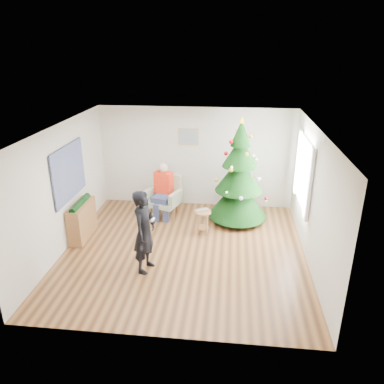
# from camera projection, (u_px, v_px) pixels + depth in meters

# --- Properties ---
(floor) EXTENTS (5.00, 5.00, 0.00)m
(floor) POSITION_uv_depth(u_px,v_px,m) (184.00, 251.00, 7.87)
(floor) COLOR brown
(floor) RESTS_ON ground
(ceiling) EXTENTS (5.00, 5.00, 0.00)m
(ceiling) POSITION_uv_depth(u_px,v_px,m) (183.00, 129.00, 6.90)
(ceiling) COLOR white
(ceiling) RESTS_ON wall_back
(wall_back) EXTENTS (5.00, 0.00, 5.00)m
(wall_back) POSITION_uv_depth(u_px,v_px,m) (196.00, 158.00, 9.69)
(wall_back) COLOR silver
(wall_back) RESTS_ON floor
(wall_front) EXTENTS (5.00, 0.00, 5.00)m
(wall_front) POSITION_uv_depth(u_px,v_px,m) (160.00, 263.00, 5.08)
(wall_front) COLOR silver
(wall_front) RESTS_ON floor
(wall_left) EXTENTS (0.00, 5.00, 5.00)m
(wall_left) POSITION_uv_depth(u_px,v_px,m) (63.00, 189.00, 7.64)
(wall_left) COLOR silver
(wall_left) RESTS_ON floor
(wall_right) EXTENTS (0.00, 5.00, 5.00)m
(wall_right) POSITION_uv_depth(u_px,v_px,m) (313.00, 199.00, 7.13)
(wall_right) COLOR silver
(wall_right) RESTS_ON floor
(window_panel) EXTENTS (0.04, 1.30, 1.40)m
(window_panel) POSITION_uv_depth(u_px,v_px,m) (304.00, 172.00, 7.99)
(window_panel) COLOR white
(window_panel) RESTS_ON wall_right
(curtains) EXTENTS (0.05, 1.75, 1.50)m
(curtains) POSITION_uv_depth(u_px,v_px,m) (303.00, 172.00, 7.99)
(curtains) COLOR white
(curtains) RESTS_ON wall_right
(christmas_tree) EXTENTS (1.42, 1.42, 2.56)m
(christmas_tree) POSITION_uv_depth(u_px,v_px,m) (239.00, 176.00, 8.81)
(christmas_tree) COLOR #3F2816
(christmas_tree) RESTS_ON floor
(stool) EXTENTS (0.38, 0.38, 0.57)m
(stool) POSITION_uv_depth(u_px,v_px,m) (203.00, 222.00, 8.46)
(stool) COLOR brown
(stool) RESTS_ON floor
(laptop) EXTENTS (0.37, 0.34, 0.02)m
(laptop) POSITION_uv_depth(u_px,v_px,m) (203.00, 211.00, 8.35)
(laptop) COLOR silver
(laptop) RESTS_ON stool
(armchair) EXTENTS (0.95, 0.92, 1.02)m
(armchair) POSITION_uv_depth(u_px,v_px,m) (165.00, 201.00, 9.37)
(armchair) COLOR gray
(armchair) RESTS_ON floor
(seated_person) EXTENTS (0.54, 0.70, 1.34)m
(seated_person) POSITION_uv_depth(u_px,v_px,m) (163.00, 190.00, 9.21)
(seated_person) COLOR navy
(seated_person) RESTS_ON armchair
(standing_man) EXTENTS (0.51, 0.66, 1.63)m
(standing_man) POSITION_uv_depth(u_px,v_px,m) (144.00, 232.00, 6.94)
(standing_man) COLOR black
(standing_man) RESTS_ON floor
(game_controller) EXTENTS (0.06, 0.13, 0.04)m
(game_controller) POSITION_uv_depth(u_px,v_px,m) (153.00, 220.00, 6.80)
(game_controller) COLOR white
(game_controller) RESTS_ON standing_man
(console) EXTENTS (0.30, 1.00, 0.80)m
(console) POSITION_uv_depth(u_px,v_px,m) (82.00, 221.00, 8.30)
(console) COLOR brown
(console) RESTS_ON floor
(garland) EXTENTS (0.14, 0.90, 0.14)m
(garland) POSITION_uv_depth(u_px,v_px,m) (80.00, 203.00, 8.14)
(garland) COLOR black
(garland) RESTS_ON console
(tapestry) EXTENTS (0.03, 1.50, 1.15)m
(tapestry) POSITION_uv_depth(u_px,v_px,m) (69.00, 172.00, 7.82)
(tapestry) COLOR black
(tapestry) RESTS_ON wall_left
(framed_picture) EXTENTS (0.52, 0.05, 0.42)m
(framed_picture) POSITION_uv_depth(u_px,v_px,m) (188.00, 137.00, 9.48)
(framed_picture) COLOR tan
(framed_picture) RESTS_ON wall_back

